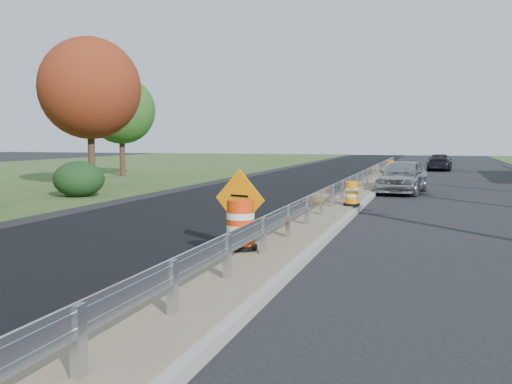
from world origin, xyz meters
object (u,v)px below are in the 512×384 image
(barrel_median_far, at_px, (390,168))
(car_silver, at_px, (403,176))
(barrel_median_mid, at_px, (352,194))
(car_dark_far, at_px, (440,162))
(barrel_median_near, at_px, (240,226))
(caution_sign, at_px, (240,230))

(barrel_median_far, relative_size, car_silver, 0.19)
(barrel_median_far, distance_m, car_silver, 9.93)
(barrel_median_mid, xyz_separation_m, car_dark_far, (3.01, 26.66, 0.01))
(barrel_median_near, relative_size, car_dark_far, 0.23)
(caution_sign, xyz_separation_m, barrel_median_mid, (1.45, 7.19, 0.16))
(car_silver, bearing_deg, barrel_median_mid, -92.59)
(car_dark_far, bearing_deg, caution_sign, 85.32)
(caution_sign, height_order, barrel_median_mid, caution_sign)
(barrel_median_mid, height_order, car_silver, car_silver)
(barrel_median_near, bearing_deg, barrel_median_mid, 82.32)
(caution_sign, distance_m, car_dark_far, 34.13)
(caution_sign, xyz_separation_m, barrel_median_far, (1.45, 24.42, 0.18))
(barrel_median_near, bearing_deg, caution_sign, 109.77)
(barrel_median_far, xyz_separation_m, car_silver, (1.25, -9.85, 0.13))
(barrel_median_near, bearing_deg, barrel_median_far, 87.52)
(barrel_median_mid, relative_size, car_dark_far, 0.19)
(barrel_median_near, relative_size, barrel_median_mid, 1.25)
(barrel_median_mid, distance_m, car_dark_far, 26.82)
(barrel_median_mid, distance_m, car_silver, 7.49)
(caution_sign, bearing_deg, barrel_median_near, -52.90)
(caution_sign, distance_m, barrel_median_far, 24.46)
(car_silver, relative_size, car_dark_far, 1.04)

